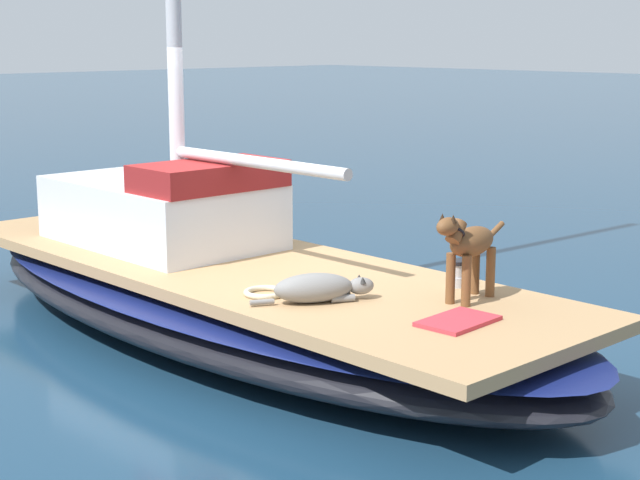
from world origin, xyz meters
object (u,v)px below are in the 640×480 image
Objects in this scene: dog_brown at (469,246)px; deck_winch at (457,274)px; dog_grey at (318,288)px; coiled_rope at (265,292)px; deck_towel at (458,321)px; sailboat_main at (241,299)px.

deck_winch is at bearing 48.53° from dog_brown.
dog_grey is 4.18× the size of deck_winch.
dog_brown is 1.07× the size of dog_grey.
coiled_rope is (-0.98, 1.18, -0.40)m from dog_brown.
deck_winch is (1.11, -0.42, -0.01)m from dog_grey.
coiled_rope is at bearing 146.54° from deck_winch.
dog_brown is 1.15m from dog_grey.
dog_grey reaches higher than deck_towel.
dog_grey is 1.57× the size of deck_towel.
coiled_rope is (-0.16, 0.42, -0.08)m from dog_grey.
dog_brown reaches higher than deck_winch.
deck_towel is (-0.11, -2.48, 0.34)m from sailboat_main.
sailboat_main is at bearing 59.84° from coiled_rope.
deck_winch is at bearing 39.08° from deck_towel.
coiled_rope is (-1.27, 0.84, -0.08)m from deck_winch.
dog_grey is 1.19m from deck_winch.
deck_towel is at bearing -72.65° from coiled_rope.
coiled_rope reaches higher than deck_towel.
sailboat_main is 8.28× the size of dog_grey.
sailboat_main is 1.19m from coiled_rope.
coiled_rope is at bearing 107.35° from deck_towel.
sailboat_main is 12.97× the size of deck_towel.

